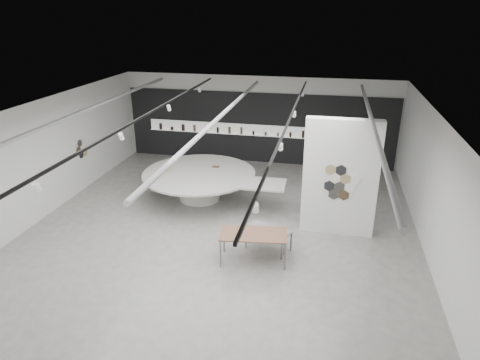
% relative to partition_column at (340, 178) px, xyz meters
% --- Properties ---
extents(room, '(12.02, 14.02, 3.82)m').
position_rel_partition_column_xyz_m(room, '(-3.59, -1.00, 0.27)').
color(room, '#999790').
rests_on(room, ground).
extents(back_wall_display, '(11.80, 0.27, 3.10)m').
position_rel_partition_column_xyz_m(back_wall_display, '(-3.58, 5.94, -0.26)').
color(back_wall_display, black).
rests_on(back_wall_display, ground).
extents(partition_column, '(2.20, 0.38, 3.60)m').
position_rel_partition_column_xyz_m(partition_column, '(0.00, 0.00, 0.00)').
color(partition_column, white).
rests_on(partition_column, ground).
extents(display_island, '(5.23, 4.13, 1.03)m').
position_rel_partition_column_xyz_m(display_island, '(-4.78, 1.47, -1.13)').
color(display_island, white).
rests_on(display_island, ground).
extents(sample_table_wood, '(1.90, 1.12, 0.84)m').
position_rel_partition_column_xyz_m(sample_table_wood, '(-2.21, -2.14, -1.02)').
color(sample_table_wood, brown).
rests_on(sample_table_wood, ground).
extents(sample_table_stone, '(1.39, 1.04, 0.64)m').
position_rel_partition_column_xyz_m(sample_table_stone, '(-1.89, -1.48, -1.21)').
color(sample_table_stone, gray).
rests_on(sample_table_stone, ground).
extents(kitchen_counter, '(1.61, 0.78, 1.22)m').
position_rel_partition_column_xyz_m(kitchen_counter, '(-0.02, 5.52, -1.36)').
color(kitchen_counter, white).
rests_on(kitchen_counter, ground).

